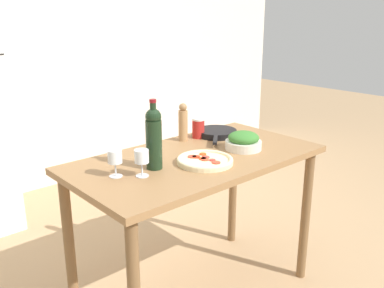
% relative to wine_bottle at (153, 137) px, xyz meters
% --- Properties ---
extents(wall_back, '(6.40, 0.08, 2.60)m').
position_rel_wine_bottle_xyz_m(wall_back, '(0.28, 2.22, 0.26)').
color(wall_back, silver).
rests_on(wall_back, ground_plane).
extents(prep_counter, '(1.38, 0.73, 0.88)m').
position_rel_wine_bottle_xyz_m(prep_counter, '(0.28, -0.00, -0.28)').
color(prep_counter, olive).
rests_on(prep_counter, ground_plane).
extents(wine_bottle, '(0.08, 0.08, 0.35)m').
position_rel_wine_bottle_xyz_m(wine_bottle, '(0.00, 0.00, 0.00)').
color(wine_bottle, black).
rests_on(wine_bottle, prep_counter).
extents(wine_glass_near, '(0.07, 0.07, 0.13)m').
position_rel_wine_bottle_xyz_m(wine_glass_near, '(-0.11, -0.05, -0.07)').
color(wine_glass_near, silver).
rests_on(wine_glass_near, prep_counter).
extents(wine_glass_far, '(0.07, 0.07, 0.13)m').
position_rel_wine_bottle_xyz_m(wine_glass_far, '(-0.20, 0.03, -0.07)').
color(wine_glass_far, silver).
rests_on(wine_glass_far, prep_counter).
extents(pepper_mill, '(0.06, 0.06, 0.23)m').
position_rel_wine_bottle_xyz_m(pepper_mill, '(0.42, 0.27, -0.05)').
color(pepper_mill, '#AD7F51').
rests_on(pepper_mill, prep_counter).
extents(salad_bowl, '(0.21, 0.21, 0.10)m').
position_rel_wine_bottle_xyz_m(salad_bowl, '(0.56, -0.09, -0.12)').
color(salad_bowl, silver).
rests_on(salad_bowl, prep_counter).
extents(homemade_pizza, '(0.29, 0.29, 0.03)m').
position_rel_wine_bottle_xyz_m(homemade_pizza, '(0.24, -0.12, -0.15)').
color(homemade_pizza, beige).
rests_on(homemade_pizza, prep_counter).
extents(salt_canister, '(0.08, 0.08, 0.12)m').
position_rel_wine_bottle_xyz_m(salt_canister, '(0.53, 0.25, -0.10)').
color(salt_canister, '#B2231E').
rests_on(salt_canister, prep_counter).
extents(cast_iron_skillet, '(0.34, 0.32, 0.04)m').
position_rel_wine_bottle_xyz_m(cast_iron_skillet, '(0.64, 0.21, -0.14)').
color(cast_iron_skillet, black).
rests_on(cast_iron_skillet, prep_counter).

